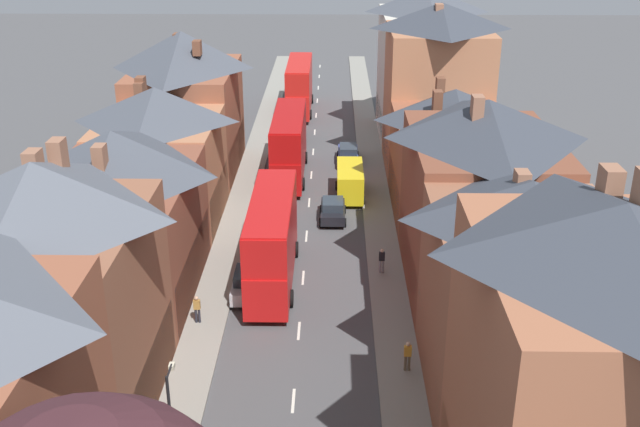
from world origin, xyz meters
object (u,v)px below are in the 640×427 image
double_decker_bus_far_approaching (289,144)px  car_near_blue (333,210)px  pedestrian_far_left (382,259)px  street_lamp (172,424)px  pedestrian_mid_left (408,355)px  double_decker_bus_lead (272,239)px  car_parked_left_a (295,129)px  pedestrian_mid_right (197,308)px  car_mid_black (248,282)px  car_near_silver (348,154)px  delivery_van (350,181)px  double_decker_bus_mid_street (299,85)px

double_decker_bus_far_approaching → car_near_blue: size_ratio=2.83×
pedestrian_far_left → street_lamp: 20.46m
pedestrian_mid_left → pedestrian_far_left: 10.21m
double_decker_bus_lead → car_parked_left_a: 28.69m
car_parked_left_a → pedestrian_mid_right: bearing=-96.3°
pedestrian_far_left → pedestrian_mid_left: bearing=-86.3°
car_mid_black → pedestrian_mid_right: 4.10m
double_decker_bus_lead → car_near_blue: size_ratio=2.83×
street_lamp → car_near_silver: bearing=79.3°
car_mid_black → pedestrian_far_left: 8.34m
double_decker_bus_far_approaching → car_mid_black: bearing=-93.7°
double_decker_bus_lead → car_near_blue: (3.61, 9.14, -2.02)m
double_decker_bus_far_approaching → delivery_van: double_decker_bus_far_approaching is taller
car_near_silver → double_decker_bus_far_approaching: bearing=-145.3°
double_decker_bus_mid_street → car_near_blue: bearing=-82.9°
pedestrian_far_left → street_lamp: street_lamp is taller
street_lamp → double_decker_bus_far_approaching: bearing=86.0°
car_mid_black → car_near_blue: bearing=65.8°
car_parked_left_a → pedestrian_far_left: pedestrian_far_left is taller
double_decker_bus_mid_street → pedestrian_mid_right: (-3.71, -43.00, -1.78)m
delivery_van → pedestrian_mid_right: 20.54m
car_parked_left_a → delivery_van: 15.82m
pedestrian_mid_right → street_lamp: size_ratio=0.29×
car_near_silver → pedestrian_far_left: 20.59m
double_decker_bus_mid_street → car_near_blue: double_decker_bus_mid_street is taller
double_decker_bus_lead → pedestrian_far_left: 6.90m
car_near_silver → street_lamp: (-7.35, -38.74, 2.43)m
car_near_blue → pedestrian_mid_left: size_ratio=2.37×
double_decker_bus_lead → double_decker_bus_mid_street: bearing=90.0°
pedestrian_mid_right → pedestrian_far_left: bearing=30.0°
double_decker_bus_far_approaching → delivery_van: bearing=-42.1°
double_decker_bus_mid_street → car_near_silver: size_ratio=2.49×
delivery_van → pedestrian_far_left: 12.80m
double_decker_bus_far_approaching → street_lamp: size_ratio=1.96×
car_parked_left_a → double_decker_bus_mid_street: bearing=90.1°
double_decker_bus_far_approaching → car_near_blue: (3.61, -8.88, -2.02)m
car_mid_black → pedestrian_far_left: bearing=18.6°
double_decker_bus_lead → double_decker_bus_mid_street: (0.00, 37.95, 0.00)m
pedestrian_far_left → car_parked_left_a: bearing=103.4°
car_near_silver → car_mid_black: bearing=-105.0°
pedestrian_mid_right → street_lamp: 12.52m
double_decker_bus_lead → car_parked_left_a: double_decker_bus_lead is taller
car_parked_left_a → street_lamp: bearing=-93.1°
double_decker_bus_mid_street → car_near_silver: 17.35m
car_mid_black → pedestrian_far_left: (7.90, 2.65, 0.20)m
delivery_van → street_lamp: (-7.35, -30.91, 1.90)m
double_decker_bus_far_approaching → double_decker_bus_lead: bearing=-90.0°
car_near_silver → pedestrian_mid_right: 27.85m
car_parked_left_a → delivery_van: (4.90, -15.03, 0.53)m
car_mid_black → pedestrian_mid_left: 11.40m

